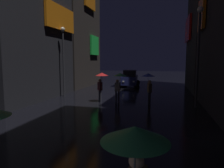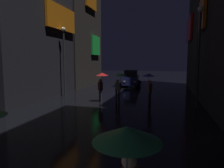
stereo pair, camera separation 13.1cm
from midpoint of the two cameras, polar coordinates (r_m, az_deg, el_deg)
The scene contains 8 objects.
building_left_far at distance 25.15m, azimuth -11.37°, elevation 20.85°, with size 4.25×7.99×18.38m.
pedestrian_far_right_green at distance 13.87m, azimuth 1.78°, elevation 1.29°, with size 0.90×0.90×2.12m.
pedestrian_foreground_left_blue at distance 13.69m, azimuth 10.16°, elevation 1.12°, with size 0.90×0.90×2.12m.
pedestrian_foreground_right_green at distance 2.83m, azimuth 5.29°, elevation -20.25°, with size 0.90×0.90×2.12m.
pedestrian_midstreet_left_red at distance 14.25m, azimuth -3.36°, elevation 1.42°, with size 0.90×0.90×2.12m.
car_distant at distance 23.43m, azimuth 5.00°, elevation 1.60°, with size 2.51×4.27×1.92m.
streetlamp_right_far at distance 13.47m, azimuth 23.23°, elevation 9.77°, with size 0.36×0.36×6.21m.
streetlamp_left_far at distance 16.93m, azimuth -13.95°, elevation 8.37°, with size 0.36×0.36×5.67m.
Camera 1 is at (3.03, 0.03, 2.94)m, focal length 32.00 mm.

